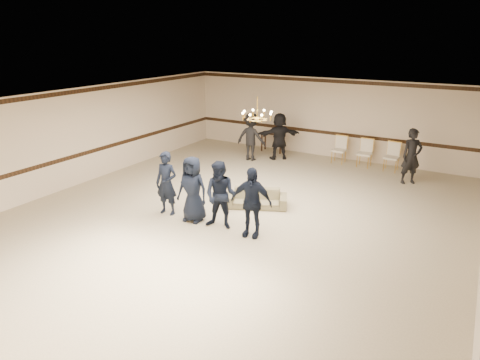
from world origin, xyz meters
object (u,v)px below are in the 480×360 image
Objects in this scene: boy_a at (167,183)px; console_table at (273,142)px; adult_right at (411,156)px; banquet_chair_mid at (365,153)px; boy_c at (221,195)px; banquet_chair_left at (339,150)px; chandelier at (257,108)px; settee at (257,198)px; adult_left at (251,137)px; adult_mid at (279,136)px; banquet_chair_right at (392,157)px; boy_d at (251,202)px; boy_b at (193,189)px.

boy_a reaches higher than console_table.
adult_right is 1.80× the size of banquet_chair_mid.
banquet_chair_left is (0.85, 7.25, -0.38)m from boy_c.
settee is (0.15, -0.26, -2.61)m from chandelier.
adult_right is (3.52, 4.46, 0.69)m from settee.
adult_left reaches higher than boy_a.
adult_mid is 1.80× the size of banquet_chair_right.
adult_left is 3.50m from banquet_chair_left.
boy_c reaches higher than settee.
adult_mid is at bearing 99.34° from boy_d.
boy_d is at bearing -100.04° from banquet_chair_right.
boy_c is at bearing -4.11° from boy_b.
adult_right reaches higher than banquet_chair_mid.
chandelier is 0.52× the size of boy_b.
boy_d reaches higher than banquet_chair_right.
adult_left is 1.00× the size of adult_mid.
adult_left is 4.43m from banquet_chair_mid.
boy_b is 1.71× the size of banquet_chair_left.
boy_a is 1.00× the size of boy_c.
banquet_chair_mid is (4.19, 1.38, -0.42)m from adult_left.
adult_right is at bearing 27.42° from settee.
adult_right reaches higher than boy_b.
console_table is (-2.15, 7.45, -0.49)m from boy_c.
chandelier is 0.89× the size of banquet_chair_mid.
boy_c is at bearing -89.69° from chandelier.
banquet_chair_mid is 1.00m from banquet_chair_right.
banquet_chair_left is at bearing 120.77° from adult_right.
banquet_chair_left is 1.00× the size of banquet_chair_right.
boy_d is 7.26m from banquet_chair_left.
chandelier is at bearing -97.79° from banquet_chair_left.
adult_mid is at bearing 107.28° from chandelier.
boy_c is 1.71× the size of banquet_chair_mid.
banquet_chair_left is (-2.81, 1.08, -0.42)m from adult_right.
console_table is (-2.30, 5.74, 0.16)m from settee.
adult_right is at bearing 179.27° from adult_left.
adult_right is 1.42m from banquet_chair_right.
boy_a is 2.67m from settee.
adult_right is at bearing 55.61° from boy_d.
banquet_chair_left is (2.29, 0.68, -0.42)m from adult_mid.
chandelier reaches higher than banquet_chair_left.
chandelier is at bearing 79.54° from boy_c.
settee is 5.72m from adult_right.
boy_d is 0.95× the size of adult_mid.
adult_left is 6.01m from adult_right.
adult_mid is 1.00× the size of adult_right.
boy_b reaches higher than console_table.
console_table is (-3.00, 0.20, -0.11)m from banquet_chair_left.
boy_b reaches higher than banquet_chair_mid.
adult_right is at bearing -10.24° from console_table.
banquet_chair_left and banquet_chair_mid have the same top height.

